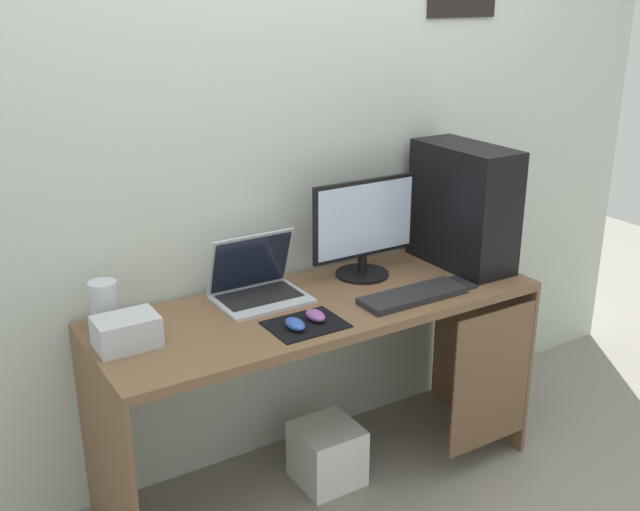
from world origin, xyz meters
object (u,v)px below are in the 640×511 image
Objects in this scene: monitor at (364,228)px; speaker at (104,306)px; mouse_right at (295,324)px; subwoofer at (327,454)px; keyboard at (413,296)px; pc_tower at (463,206)px; projector at (127,332)px; mouse_left at (315,315)px; cell_phone at (460,283)px; laptop at (258,286)px.

speaker is (-1.02, 0.05, -0.11)m from monitor.
mouse_right is (-0.48, -0.29, -0.18)m from monitor.
mouse_right is at bearing -146.90° from subwoofer.
monitor is at bearing 94.77° from keyboard.
pc_tower reaches higher than speaker.
projector is (-1.00, -0.11, -0.15)m from monitor.
mouse_left reaches higher than subwoofer.
subwoofer is (0.74, -0.04, -0.71)m from projector.
keyboard is (1.03, -0.18, -0.04)m from projector.
cell_phone is (1.27, -0.16, -0.05)m from projector.
monitor is at bearing -2.69° from speaker.
pc_tower is 1.07× the size of monitor.
speaker is 1.33× the size of cell_phone.
laptop is 2.54× the size of cell_phone.
projector is 2.08× the size of mouse_left.
projector reaches higher than cell_phone.
subwoofer is (-0.69, -0.05, -0.90)m from pc_tower.
speaker is at bearing 166.02° from cell_phone.
mouse_left is at bearing -167.99° from pc_tower.
cell_phone is 0.85m from subwoofer.
mouse_right is at bearing -32.24° from speaker.
keyboard reaches higher than subwoofer.
mouse_right is 0.40× the size of subwoofer.
monitor is 0.59m from mouse_right.
mouse_right is (-0.91, -0.20, -0.23)m from pc_tower.
pc_tower is 5.19× the size of mouse_right.
speaker is 0.72× the size of subwoofer.
pc_tower is 3.83× the size of cell_phone.
projector reaches higher than subwoofer.
pc_tower is 1.44m from projector.
laptop is 0.31m from mouse_right.
pc_tower is 1.14m from subwoofer.
projector is (-1.43, -0.02, -0.20)m from pc_tower.
monitor is 2.70× the size of speaker.
laptop is 0.56m from speaker.
projector is (-0.54, -0.13, 0.00)m from laptop.
mouse_left is 1.00× the size of mouse_right.
keyboard is (1.05, -0.34, -0.07)m from speaker.
mouse_left is at bearing -14.17° from projector.
mouse_left is (0.61, -0.16, -0.03)m from projector.
pc_tower reaches higher than keyboard.
laptop is 0.75m from subwoofer.
laptop reaches higher than speaker.
cell_phone reaches higher than subwoofer.
projector is at bearing 172.77° from cell_phone.
mouse_left is 0.40× the size of subwoofer.
pc_tower is 0.44m from monitor.
pc_tower is 1.51× the size of laptop.
pc_tower is at bearing 12.30° from mouse_right.
mouse_right is (0.52, -0.18, -0.03)m from projector.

